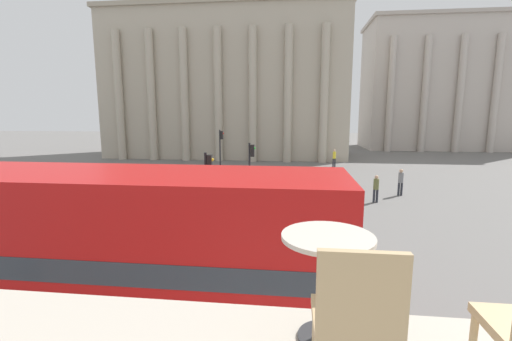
% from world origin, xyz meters
% --- Properties ---
extents(double_decker_bus, '(11.41, 2.67, 4.10)m').
position_xyz_m(double_decker_bus, '(-3.53, 4.07, 2.29)').
color(double_decker_bus, black).
rests_on(double_decker_bus, ground_plane).
extents(cafe_dining_table, '(0.60, 0.60, 0.73)m').
position_xyz_m(cafe_dining_table, '(1.31, -0.35, 4.31)').
color(cafe_dining_table, '#2D2D30').
rests_on(cafe_dining_table, cafe_floor_slab).
extents(cafe_chair_0, '(0.40, 0.40, 0.91)m').
position_xyz_m(cafe_chair_0, '(1.40, -0.93, 4.29)').
color(cafe_chair_0, tan).
rests_on(cafe_chair_0, cafe_floor_slab).
extents(plaza_building_left, '(29.89, 12.48, 17.84)m').
position_xyz_m(plaza_building_left, '(-7.58, 41.94, 8.92)').
color(plaza_building_left, '#B2A893').
rests_on(plaza_building_left, ground_plane).
extents(plaza_building_right, '(23.77, 11.74, 19.34)m').
position_xyz_m(plaza_building_right, '(23.69, 54.49, 9.67)').
color(plaza_building_right, '#BCB2A8').
rests_on(plaza_building_right, ground_plane).
extents(traffic_light_near, '(0.42, 0.24, 3.70)m').
position_xyz_m(traffic_light_near, '(-2.56, 11.43, 2.42)').
color(traffic_light_near, black).
rests_on(traffic_light_near, ground_plane).
extents(traffic_light_mid, '(0.42, 0.24, 3.64)m').
position_xyz_m(traffic_light_mid, '(-1.47, 17.19, 2.39)').
color(traffic_light_mid, black).
rests_on(traffic_light_mid, ground_plane).
extents(traffic_light_far, '(0.42, 0.24, 4.00)m').
position_xyz_m(traffic_light_far, '(-5.19, 26.04, 2.60)').
color(traffic_light_far, black).
rests_on(traffic_light_far, ground_plane).
extents(pedestrian_olive, '(0.32, 0.32, 1.68)m').
position_xyz_m(pedestrian_olive, '(6.00, 18.39, 0.97)').
color(pedestrian_olive, '#282B33').
rests_on(pedestrian_olive, ground_plane).
extents(pedestrian_black, '(0.32, 0.32, 1.79)m').
position_xyz_m(pedestrian_black, '(-5.27, 20.22, 1.04)').
color(pedestrian_black, '#282B33').
rests_on(pedestrian_black, ground_plane).
extents(pedestrian_yellow, '(0.32, 0.32, 1.77)m').
position_xyz_m(pedestrian_yellow, '(5.08, 32.70, 1.03)').
color(pedestrian_yellow, '#282B33').
rests_on(pedestrian_yellow, ground_plane).
extents(pedestrian_grey, '(0.32, 0.32, 1.77)m').
position_xyz_m(pedestrian_grey, '(8.01, 20.42, 1.02)').
color(pedestrian_grey, '#282B33').
rests_on(pedestrian_grey, ground_plane).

